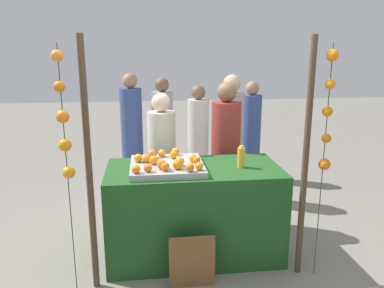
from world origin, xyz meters
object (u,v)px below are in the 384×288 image
object	(u,v)px
stall_counter	(194,211)
vendor_left	(162,166)
orange_0	(175,151)
chalkboard_sign	(192,262)
juice_bottle	(241,157)
vendor_right	(225,159)
orange_1	(177,164)

from	to	relation	value
stall_counter	vendor_left	size ratio (longest dim) A/B	1.08
orange_0	chalkboard_sign	world-z (taller)	orange_0
juice_bottle	vendor_right	size ratio (longest dim) A/B	0.13
vendor_left	orange_1	bearing A→B (deg)	-83.58
vendor_right	chalkboard_sign	bearing A→B (deg)	-113.48
juice_bottle	chalkboard_sign	xyz separation A→B (m)	(-0.55, -0.52, -0.79)
orange_0	vendor_right	world-z (taller)	vendor_right
stall_counter	vendor_right	size ratio (longest dim) A/B	1.01
vendor_left	orange_0	bearing A→B (deg)	-73.89
chalkboard_sign	orange_1	bearing A→B (deg)	104.59
vendor_left	vendor_right	bearing A→B (deg)	1.81
chalkboard_sign	vendor_left	xyz separation A→B (m)	(-0.19, 1.25, 0.50)
chalkboard_sign	vendor_right	xyz separation A→B (m)	(0.55, 1.28, 0.55)
vendor_left	stall_counter	bearing A→B (deg)	-67.62
orange_1	vendor_left	world-z (taller)	vendor_left
stall_counter	vendor_left	distance (m)	0.79
juice_bottle	vendor_left	world-z (taller)	vendor_left
orange_1	juice_bottle	size ratio (longest dim) A/B	0.42
vendor_left	juice_bottle	bearing A→B (deg)	-44.67
vendor_left	vendor_right	world-z (taller)	vendor_right
juice_bottle	vendor_right	bearing A→B (deg)	89.40
stall_counter	juice_bottle	xyz separation A→B (m)	(0.46, -0.05, 0.56)
juice_bottle	vendor_right	xyz separation A→B (m)	(0.01, 0.75, -0.24)
orange_0	chalkboard_sign	xyz separation A→B (m)	(0.07, -0.83, -0.78)
stall_counter	orange_0	distance (m)	0.64
chalkboard_sign	vendor_left	size ratio (longest dim) A/B	0.31
stall_counter	chalkboard_sign	xyz separation A→B (m)	(-0.09, -0.57, -0.22)
stall_counter	orange_1	xyz separation A→B (m)	(-0.18, -0.22, 0.57)
orange_1	stall_counter	bearing A→B (deg)	51.20
orange_1	juice_bottle	world-z (taller)	juice_bottle
stall_counter	vendor_right	bearing A→B (deg)	56.59
orange_1	chalkboard_sign	bearing A→B (deg)	-75.41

